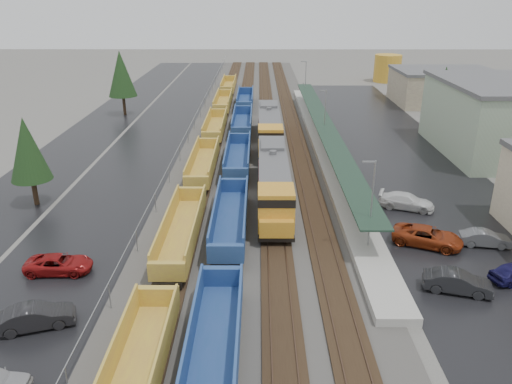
% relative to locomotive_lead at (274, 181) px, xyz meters
% --- Properties ---
extents(ballast_strip, '(20.00, 160.00, 0.08)m').
position_rel_locomotive_lead_xyz_m(ballast_strip, '(-2.00, 29.90, -2.44)').
color(ballast_strip, '#302D2B').
rests_on(ballast_strip, ground).
extents(trackbed, '(14.60, 160.00, 0.22)m').
position_rel_locomotive_lead_xyz_m(trackbed, '(-2.00, 29.90, -2.33)').
color(trackbed, black).
rests_on(trackbed, ground).
extents(west_parking_lot, '(10.00, 160.00, 0.02)m').
position_rel_locomotive_lead_xyz_m(west_parking_lot, '(-17.00, 29.90, -2.47)').
color(west_parking_lot, black).
rests_on(west_parking_lot, ground).
extents(west_road, '(9.00, 160.00, 0.02)m').
position_rel_locomotive_lead_xyz_m(west_road, '(-27.00, 29.90, -2.47)').
color(west_road, black).
rests_on(west_road, ground).
extents(east_commuter_lot, '(16.00, 100.00, 0.02)m').
position_rel_locomotive_lead_xyz_m(east_commuter_lot, '(17.00, 19.90, -2.47)').
color(east_commuter_lot, black).
rests_on(east_commuter_lot, ground).
extents(station_platform, '(3.00, 80.00, 8.00)m').
position_rel_locomotive_lead_xyz_m(station_platform, '(7.50, 19.91, -1.75)').
color(station_platform, '#9E9B93').
rests_on(station_platform, ground).
extents(chainlink_fence, '(0.08, 160.04, 2.02)m').
position_rel_locomotive_lead_xyz_m(chainlink_fence, '(-11.50, 28.34, -0.88)').
color(chainlink_fence, gray).
rests_on(chainlink_fence, ground).
extents(distant_hills, '(301.00, 140.00, 25.20)m').
position_rel_locomotive_lead_xyz_m(distant_hills, '(42.79, 180.59, -2.48)').
color(distant_hills, '#465340').
rests_on(distant_hills, ground).
extents(tree_west_near, '(3.96, 3.96, 9.00)m').
position_rel_locomotive_lead_xyz_m(tree_west_near, '(-24.00, -0.10, 3.33)').
color(tree_west_near, '#332316').
rests_on(tree_west_near, ground).
extents(tree_west_far, '(4.84, 4.84, 11.00)m').
position_rel_locomotive_lead_xyz_m(tree_west_far, '(-25.00, 39.90, 4.64)').
color(tree_west_far, '#332316').
rests_on(tree_west_far, ground).
extents(tree_east, '(4.40, 4.40, 10.00)m').
position_rel_locomotive_lead_xyz_m(tree_east, '(26.00, 27.90, 3.99)').
color(tree_east, '#332316').
rests_on(tree_east, ground).
extents(locomotive_lead, '(3.14, 20.69, 4.68)m').
position_rel_locomotive_lead_xyz_m(locomotive_lead, '(0.00, 0.00, 0.00)').
color(locomotive_lead, black).
rests_on(locomotive_lead, ground).
extents(locomotive_trail, '(3.14, 20.69, 4.68)m').
position_rel_locomotive_lead_xyz_m(locomotive_trail, '(0.00, 21.00, 0.00)').
color(locomotive_trail, black).
rests_on(locomotive_trail, ground).
extents(well_string_yellow, '(2.74, 121.90, 2.43)m').
position_rel_locomotive_lead_xyz_m(well_string_yellow, '(-8.00, 9.22, -1.28)').
color(well_string_yellow, gold).
rests_on(well_string_yellow, ground).
extents(well_string_blue, '(2.86, 103.29, 2.54)m').
position_rel_locomotive_lead_xyz_m(well_string_blue, '(-4.00, 2.65, -1.25)').
color(well_string_blue, navy).
rests_on(well_string_blue, ground).
extents(storage_tank, '(6.34, 6.34, 6.34)m').
position_rel_locomotive_lead_xyz_m(storage_tank, '(29.38, 75.38, 0.69)').
color(storage_tank, gold).
rests_on(storage_tank, ground).
extents(parked_car_west_b, '(3.13, 5.09, 1.58)m').
position_rel_locomotive_lead_xyz_m(parked_car_west_b, '(-15.70, -20.12, -1.69)').
color(parked_car_west_b, black).
rests_on(parked_car_west_b, ground).
extents(parked_car_west_c, '(2.46, 5.08, 1.39)m').
position_rel_locomotive_lead_xyz_m(parked_car_west_c, '(-16.75, -13.31, -1.79)').
color(parked_car_west_c, maroon).
rests_on(parked_car_west_c, ground).
extents(parked_car_east_a, '(2.89, 5.02, 1.57)m').
position_rel_locomotive_lead_xyz_m(parked_car_east_a, '(12.71, -15.87, -1.70)').
color(parked_car_east_a, black).
rests_on(parked_car_east_a, ground).
extents(parked_car_east_b, '(4.80, 6.38, 1.61)m').
position_rel_locomotive_lead_xyz_m(parked_car_east_b, '(12.81, -8.74, -1.68)').
color(parked_car_east_b, maroon).
rests_on(parked_car_east_b, ground).
extents(parked_car_east_c, '(3.86, 5.77, 1.55)m').
position_rel_locomotive_lead_xyz_m(parked_car_east_c, '(13.17, -1.01, -1.71)').
color(parked_car_east_c, silver).
rests_on(parked_car_east_c, ground).
extents(parked_car_east_e, '(2.05, 4.35, 1.38)m').
position_rel_locomotive_lead_xyz_m(parked_car_east_e, '(17.66, -8.85, -1.80)').
color(parked_car_east_e, '#535458').
rests_on(parked_car_east_e, ground).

